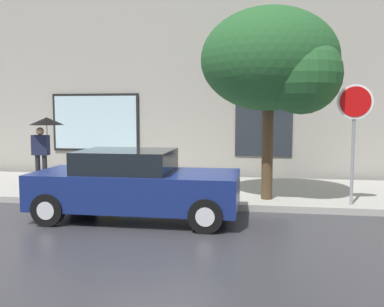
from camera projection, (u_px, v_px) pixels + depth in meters
name	position (u px, v px, depth m)	size (l,w,h in m)	color
ground_plane	(158.00, 220.00, 8.43)	(60.00, 60.00, 0.00)	#333338
sidewalk	(184.00, 190.00, 11.38)	(20.00, 4.00, 0.15)	#A3A099
building_facade	(196.00, 73.00, 13.50)	(20.00, 0.67, 7.00)	#9E998E
parked_car	(135.00, 185.00, 8.48)	(4.17, 1.82, 1.42)	navy
fire_hydrant	(109.00, 175.00, 10.80)	(0.30, 0.44, 0.82)	yellow
pedestrian_with_umbrella	(45.00, 131.00, 11.83)	(0.97, 0.97, 1.91)	black
street_tree	(276.00, 63.00, 9.38)	(3.16, 2.69, 4.45)	#4C3823
stop_sign	(354.00, 120.00, 8.96)	(0.76, 0.10, 2.66)	gray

